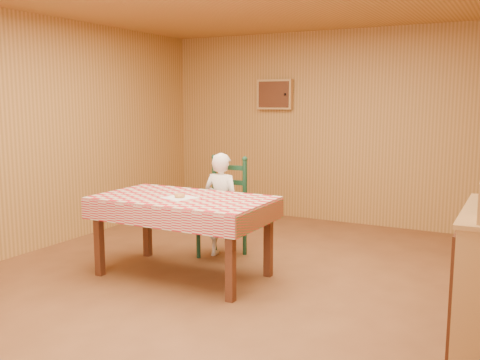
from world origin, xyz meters
name	(u,v)px	position (x,y,z in m)	size (l,w,h in m)	color
ground	(230,286)	(0.00, 0.00, 0.00)	(6.00, 6.00, 0.00)	brown
cabin_walls	(256,84)	(0.00, 0.53, 1.83)	(5.10, 6.05, 2.65)	#AD7D3E
dining_table	(183,205)	(-0.54, 0.06, 0.69)	(1.66, 0.96, 0.77)	#532916
ladder_chair	(224,210)	(-0.54, 0.84, 0.50)	(0.44, 0.40, 1.08)	#10311D
seated_child	(222,205)	(-0.54, 0.79, 0.56)	(0.41, 0.27, 1.12)	white
napkin	(180,198)	(-0.54, 0.01, 0.77)	(0.26, 0.26, 0.00)	white
donut	(180,196)	(-0.54, 0.01, 0.79)	(0.10, 0.10, 0.03)	#C48646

